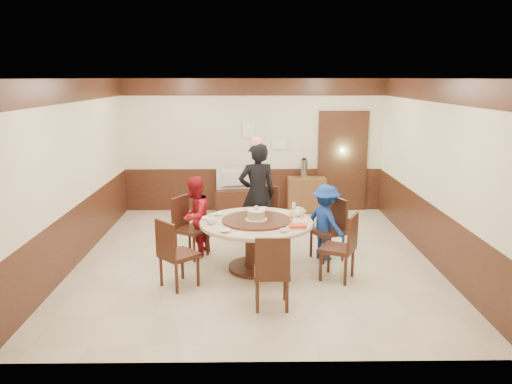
{
  "coord_description": "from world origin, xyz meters",
  "views": [
    {
      "loc": [
        -0.08,
        -7.54,
        2.81
      ],
      "look_at": [
        0.02,
        -0.09,
        1.1
      ],
      "focal_mm": 35.0,
      "sensor_mm": 36.0,
      "label": 1
    }
  ],
  "objects_px": {
    "banquet_table": "(256,235)",
    "person_blue": "(326,222)",
    "birthday_cake": "(256,215)",
    "tv_stand": "(236,201)",
    "television": "(236,179)",
    "person_red": "(195,217)",
    "person_standing": "(257,195)",
    "shrimp_platter": "(298,227)",
    "thermos": "(304,169)",
    "side_cabinet": "(306,195)"
  },
  "relations": [
    {
      "from": "person_blue",
      "to": "shrimp_platter",
      "type": "xyz_separation_m",
      "value": [
        -0.52,
        -0.83,
        0.18
      ]
    },
    {
      "from": "person_blue",
      "to": "television",
      "type": "bearing_deg",
      "value": -6.54
    },
    {
      "from": "side_cabinet",
      "to": "thermos",
      "type": "distance_m",
      "value": 0.57
    },
    {
      "from": "birthday_cake",
      "to": "shrimp_platter",
      "type": "relative_size",
      "value": 1.07
    },
    {
      "from": "birthday_cake",
      "to": "person_blue",
      "type": "bearing_deg",
      "value": 22.3
    },
    {
      "from": "banquet_table",
      "to": "person_standing",
      "type": "relative_size",
      "value": 0.94
    },
    {
      "from": "banquet_table",
      "to": "birthday_cake",
      "type": "height_order",
      "value": "birthday_cake"
    },
    {
      "from": "shrimp_platter",
      "to": "tv_stand",
      "type": "height_order",
      "value": "shrimp_platter"
    },
    {
      "from": "person_red",
      "to": "side_cabinet",
      "type": "height_order",
      "value": "person_red"
    },
    {
      "from": "thermos",
      "to": "tv_stand",
      "type": "bearing_deg",
      "value": -178.8
    },
    {
      "from": "person_standing",
      "to": "television",
      "type": "height_order",
      "value": "person_standing"
    },
    {
      "from": "banquet_table",
      "to": "television",
      "type": "bearing_deg",
      "value": 96.81
    },
    {
      "from": "person_standing",
      "to": "person_red",
      "type": "relative_size",
      "value": 1.36
    },
    {
      "from": "person_blue",
      "to": "television",
      "type": "height_order",
      "value": "person_blue"
    },
    {
      "from": "banquet_table",
      "to": "tv_stand",
      "type": "xyz_separation_m",
      "value": [
        -0.39,
        3.24,
        -0.28
      ]
    },
    {
      "from": "person_blue",
      "to": "person_standing",
      "type": "bearing_deg",
      "value": 21.95
    },
    {
      "from": "person_blue",
      "to": "birthday_cake",
      "type": "xyz_separation_m",
      "value": [
        -1.09,
        -0.45,
        0.25
      ]
    },
    {
      "from": "birthday_cake",
      "to": "television",
      "type": "relative_size",
      "value": 0.4
    },
    {
      "from": "tv_stand",
      "to": "thermos",
      "type": "distance_m",
      "value": 1.59
    },
    {
      "from": "person_standing",
      "to": "birthday_cake",
      "type": "xyz_separation_m",
      "value": [
        -0.03,
        -1.16,
        -0.03
      ]
    },
    {
      "from": "person_red",
      "to": "television",
      "type": "xyz_separation_m",
      "value": [
        0.59,
        2.62,
        0.08
      ]
    },
    {
      "from": "banquet_table",
      "to": "shrimp_platter",
      "type": "xyz_separation_m",
      "value": [
        0.57,
        -0.39,
        0.24
      ]
    },
    {
      "from": "television",
      "to": "person_blue",
      "type": "bearing_deg",
      "value": 107.59
    },
    {
      "from": "banquet_table",
      "to": "tv_stand",
      "type": "height_order",
      "value": "banquet_table"
    },
    {
      "from": "person_standing",
      "to": "shrimp_platter",
      "type": "xyz_separation_m",
      "value": [
        0.55,
        -1.53,
        -0.11
      ]
    },
    {
      "from": "person_red",
      "to": "person_standing",
      "type": "bearing_deg",
      "value": 136.82
    },
    {
      "from": "person_standing",
      "to": "thermos",
      "type": "relative_size",
      "value": 4.65
    },
    {
      "from": "person_red",
      "to": "thermos",
      "type": "distance_m",
      "value": 3.35
    },
    {
      "from": "person_blue",
      "to": "banquet_table",
      "type": "bearing_deg",
      "value": 77.48
    },
    {
      "from": "person_red",
      "to": "person_blue",
      "type": "bearing_deg",
      "value": 104.05
    },
    {
      "from": "birthday_cake",
      "to": "shrimp_platter",
      "type": "xyz_separation_m",
      "value": [
        0.57,
        -0.38,
        -0.08
      ]
    },
    {
      "from": "television",
      "to": "shrimp_platter",
      "type": "bearing_deg",
      "value": 94.54
    },
    {
      "from": "tv_stand",
      "to": "television",
      "type": "xyz_separation_m",
      "value": [
        0.0,
        0.0,
        0.48
      ]
    },
    {
      "from": "person_red",
      "to": "thermos",
      "type": "bearing_deg",
      "value": 161.6
    },
    {
      "from": "tv_stand",
      "to": "television",
      "type": "bearing_deg",
      "value": 0.0
    },
    {
      "from": "banquet_table",
      "to": "tv_stand",
      "type": "relative_size",
      "value": 1.96
    },
    {
      "from": "person_blue",
      "to": "birthday_cake",
      "type": "bearing_deg",
      "value": 77.86
    },
    {
      "from": "person_standing",
      "to": "birthday_cake",
      "type": "height_order",
      "value": "person_standing"
    },
    {
      "from": "shrimp_platter",
      "to": "thermos",
      "type": "bearing_deg",
      "value": 82.58
    },
    {
      "from": "person_standing",
      "to": "person_red",
      "type": "height_order",
      "value": "person_standing"
    },
    {
      "from": "side_cabinet",
      "to": "person_standing",
      "type": "bearing_deg",
      "value": -117.07
    },
    {
      "from": "tv_stand",
      "to": "television",
      "type": "relative_size",
      "value": 1.06
    },
    {
      "from": "shrimp_platter",
      "to": "tv_stand",
      "type": "distance_m",
      "value": 3.79
    },
    {
      "from": "birthday_cake",
      "to": "tv_stand",
      "type": "bearing_deg",
      "value": 96.78
    },
    {
      "from": "person_blue",
      "to": "thermos",
      "type": "xyz_separation_m",
      "value": [
        -0.05,
        2.83,
        0.34
      ]
    },
    {
      "from": "person_blue",
      "to": "side_cabinet",
      "type": "xyz_separation_m",
      "value": [
        0.02,
        2.83,
        -0.23
      ]
    },
    {
      "from": "banquet_table",
      "to": "person_blue",
      "type": "bearing_deg",
      "value": 21.92
    },
    {
      "from": "birthday_cake",
      "to": "tv_stand",
      "type": "height_order",
      "value": "birthday_cake"
    },
    {
      "from": "person_standing",
      "to": "shrimp_platter",
      "type": "relative_size",
      "value": 5.89
    },
    {
      "from": "banquet_table",
      "to": "person_blue",
      "type": "xyz_separation_m",
      "value": [
        1.09,
        0.44,
        0.07
      ]
    }
  ]
}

